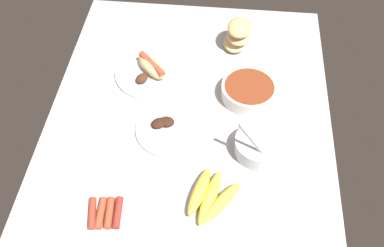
# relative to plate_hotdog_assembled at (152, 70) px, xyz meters

# --- Properties ---
(ground_plane) EXTENTS (1.20, 0.90, 0.03)m
(ground_plane) POSITION_rel_plate_hotdog_assembled_xyz_m (0.21, 0.15, -0.03)
(ground_plane) COLOR #B2B2B7
(plate_hotdog_assembled) EXTENTS (0.26, 0.26, 0.06)m
(plate_hotdog_assembled) POSITION_rel_plate_hotdog_assembled_xyz_m (0.00, 0.00, 0.00)
(plate_hotdog_assembled) COLOR white
(plate_hotdog_assembled) RESTS_ON ground_plane
(bowl_coleslaw) EXTENTS (0.14, 0.14, 0.15)m
(bowl_coleslaw) POSITION_rel_plate_hotdog_assembled_xyz_m (0.29, 0.37, 0.01)
(bowl_coleslaw) COLOR silver
(bowl_coleslaw) RESTS_ON ground_plane
(bowl_chili) EXTENTS (0.18, 0.18, 0.05)m
(bowl_chili) POSITION_rel_plate_hotdog_assembled_xyz_m (0.07, 0.33, 0.01)
(bowl_chili) COLOR white
(bowl_chili) RESTS_ON ground_plane
(banana_bunch) EXTENTS (0.18, 0.16, 0.04)m
(banana_bunch) POSITION_rel_plate_hotdog_assembled_xyz_m (0.47, 0.23, 0.00)
(banana_bunch) COLOR gold
(banana_bunch) RESTS_ON ground_plane
(bread_stack) EXTENTS (0.13, 0.11, 0.11)m
(bread_stack) POSITION_rel_plate_hotdog_assembled_xyz_m (-0.17, 0.29, 0.04)
(bread_stack) COLOR #E5C689
(bread_stack) RESTS_ON ground_plane
(plate_grilled_meat) EXTENTS (0.22, 0.22, 0.03)m
(plate_grilled_meat) POSITION_rel_plate_hotdog_assembled_xyz_m (0.24, 0.09, -0.01)
(plate_grilled_meat) COLOR white
(plate_grilled_meat) RESTS_ON ground_plane
(plate_sausages) EXTENTS (0.22, 0.22, 0.03)m
(plate_sausages) POSITION_rel_plate_hotdog_assembled_xyz_m (0.55, -0.04, -0.01)
(plate_sausages) COLOR white
(plate_sausages) RESTS_ON ground_plane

